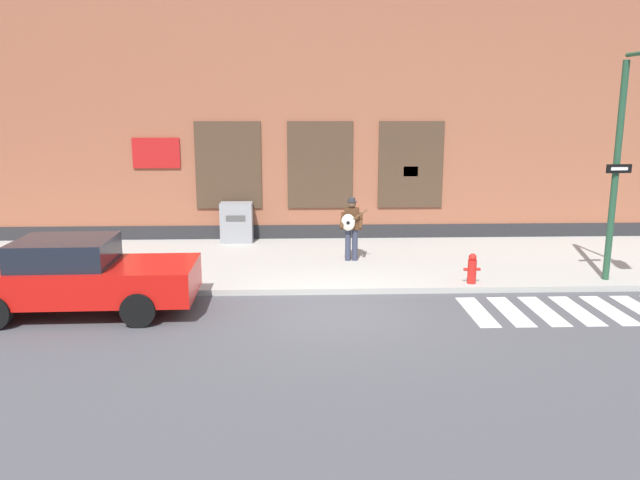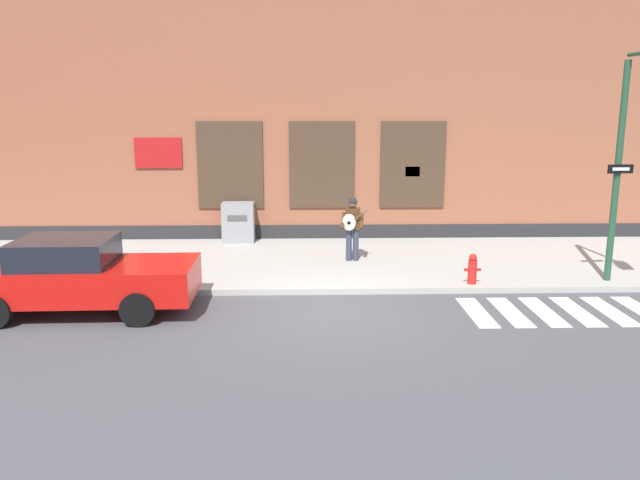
# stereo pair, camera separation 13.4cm
# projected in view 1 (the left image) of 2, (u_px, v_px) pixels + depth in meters

# --- Properties ---
(ground_plane) EXTENTS (160.00, 160.00, 0.00)m
(ground_plane) POSITION_uv_depth(u_px,v_px,m) (333.00, 313.00, 12.59)
(ground_plane) COLOR #4C4C51
(sidewalk) EXTENTS (28.00, 5.56, 0.13)m
(sidewalk) POSITION_uv_depth(u_px,v_px,m) (324.00, 262.00, 16.54)
(sidewalk) COLOR #ADAAA3
(sidewalk) RESTS_ON ground
(building_backdrop) EXTENTS (28.00, 4.06, 8.30)m
(building_backdrop) POSITION_uv_depth(u_px,v_px,m) (318.00, 106.00, 20.37)
(building_backdrop) COLOR #99563D
(building_backdrop) RESTS_ON ground
(crosswalk) EXTENTS (5.20, 1.90, 0.01)m
(crosswalk) POSITION_uv_depth(u_px,v_px,m) (592.00, 310.00, 12.76)
(crosswalk) COLOR silver
(crosswalk) RESTS_ON ground
(red_car) EXTENTS (4.64, 2.05, 1.53)m
(red_car) POSITION_uv_depth(u_px,v_px,m) (77.00, 276.00, 12.46)
(red_car) COLOR red
(red_car) RESTS_ON ground
(busker) EXTENTS (0.72, 0.58, 1.66)m
(busker) POSITION_uv_depth(u_px,v_px,m) (351.00, 225.00, 16.21)
(busker) COLOR #33384C
(busker) RESTS_ON sidewalk
(utility_box) EXTENTS (0.94, 0.62, 1.19)m
(utility_box) POSITION_uv_depth(u_px,v_px,m) (237.00, 222.00, 18.59)
(utility_box) COLOR gray
(utility_box) RESTS_ON sidewalk
(fire_hydrant) EXTENTS (0.38, 0.20, 0.70)m
(fire_hydrant) POSITION_uv_depth(u_px,v_px,m) (472.00, 269.00, 14.20)
(fire_hydrant) COLOR red
(fire_hydrant) RESTS_ON sidewalk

